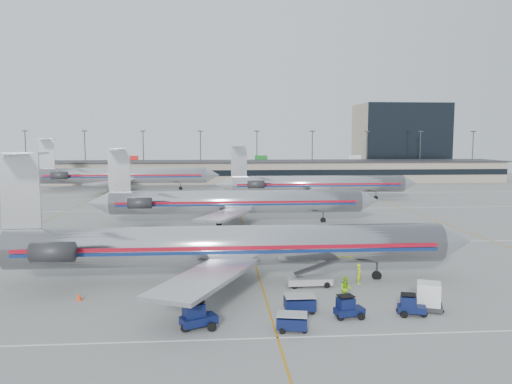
{
  "coord_description": "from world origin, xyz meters",
  "views": [
    {
      "loc": [
        -3.68,
        -48.08,
        12.45
      ],
      "look_at": [
        2.13,
        27.05,
        4.5
      ],
      "focal_mm": 35.0,
      "sensor_mm": 36.0,
      "label": 1
    }
  ],
  "objects": [
    {
      "name": "ramp_worker_far",
      "position": [
        6.09,
        -11.38,
        0.99
      ],
      "size": [
        1.06,
        0.88,
        1.98
      ],
      "primitive_type": "imported",
      "rotation": [
        0.0,
        0.0,
        -0.14
      ],
      "color": "#81CF13",
      "rests_on": "ground"
    },
    {
      "name": "ground",
      "position": [
        0.0,
        0.0,
        0.0
      ],
      "size": [
        260.0,
        260.0,
        0.0
      ],
      "primitive_type": "plane",
      "color": "gray",
      "rests_on": "ground"
    },
    {
      "name": "uld_container",
      "position": [
        11.62,
        -13.8,
        1.05
      ],
      "size": [
        2.44,
        2.26,
        2.07
      ],
      "rotation": [
        0.0,
        0.0,
        -0.39
      ],
      "color": "#2D2D30",
      "rests_on": "ground"
    },
    {
      "name": "cone_right",
      "position": [
        12.08,
        -12.24,
        0.31
      ],
      "size": [
        0.51,
        0.51,
        0.62
      ],
      "primitive_type": "cone",
      "rotation": [
        0.0,
        0.0,
        -0.14
      ],
      "color": "#F43908",
      "rests_on": "ground"
    },
    {
      "name": "jet_second_row",
      "position": [
        -1.69,
        25.33,
        3.29
      ],
      "size": [
        43.29,
        25.49,
        11.33
      ],
      "color": "silver",
      "rests_on": "ground"
    },
    {
      "name": "terminal",
      "position": [
        0.0,
        97.97,
        3.16
      ],
      "size": [
        162.0,
        17.0,
        6.25
      ],
      "color": "gray",
      "rests_on": "ground"
    },
    {
      "name": "apron_markings",
      "position": [
        0.0,
        10.0,
        0.01
      ],
      "size": [
        160.0,
        0.15,
        0.02
      ],
      "primitive_type": "cube",
      "color": "silver",
      "rests_on": "ground"
    },
    {
      "name": "cart_outer",
      "position": [
        2.18,
        -13.38,
        0.66
      ],
      "size": [
        2.19,
        1.5,
        1.24
      ],
      "rotation": [
        0.0,
        0.0,
        0.01
      ],
      "color": "#0A133C",
      "rests_on": "ground"
    },
    {
      "name": "tug_center",
      "position": [
        5.31,
        -14.91,
        0.75
      ],
      "size": [
        2.2,
        1.45,
        1.64
      ],
      "rotation": [
        0.0,
        0.0,
        0.23
      ],
      "color": "#0A133C",
      "rests_on": "ground"
    },
    {
      "name": "light_mast_row",
      "position": [
        0.0,
        112.0,
        8.58
      ],
      "size": [
        163.6,
        0.4,
        15.28
      ],
      "color": "#38383D",
      "rests_on": "ground"
    },
    {
      "name": "tug_right",
      "position": [
        9.87,
        -14.75,
        0.72
      ],
      "size": [
        2.15,
        1.49,
        1.59
      ],
      "rotation": [
        0.0,
        0.0,
        -0.29
      ],
      "color": "#0A133C",
      "rests_on": "ground"
    },
    {
      "name": "jet_foreground",
      "position": [
        -3.61,
        -5.49,
        3.34
      ],
      "size": [
        43.94,
        25.87,
        11.5
      ],
      "color": "silver",
      "rests_on": "ground"
    },
    {
      "name": "tug_left",
      "position": [
        -5.14,
        -16.08,
        0.88
      ],
      "size": [
        2.65,
        2.06,
        1.93
      ],
      "rotation": [
        0.0,
        0.0,
        0.43
      ],
      "color": "#0A133C",
      "rests_on": "ground"
    },
    {
      "name": "cart_inner",
      "position": [
        1.1,
        -16.85,
        0.6
      ],
      "size": [
        2.19,
        1.7,
        1.12
      ],
      "rotation": [
        0.0,
        0.0,
        -0.19
      ],
      "color": "#0A133C",
      "rests_on": "ground"
    },
    {
      "name": "distant_building",
      "position": [
        62.0,
        128.0,
        12.5
      ],
      "size": [
        30.0,
        20.0,
        25.0
      ],
      "primitive_type": "cube",
      "color": "tan",
      "rests_on": "ground"
    },
    {
      "name": "cone_left",
      "position": [
        -14.5,
        -9.45,
        0.3
      ],
      "size": [
        0.47,
        0.47,
        0.59
      ],
      "primitive_type": "cone",
      "rotation": [
        0.0,
        0.0,
        0.1
      ],
      "color": "#F43908",
      "rests_on": "ground"
    },
    {
      "name": "jet_back_row",
      "position": [
        -27.47,
        75.99,
        3.72
      ],
      "size": [
        46.88,
        28.84,
        12.82
      ],
      "color": "silver",
      "rests_on": "ground"
    },
    {
      "name": "jet_third_row",
      "position": [
        16.18,
        53.07,
        3.34
      ],
      "size": [
        42.05,
        25.86,
        11.5
      ],
      "color": "silver",
      "rests_on": "ground"
    },
    {
      "name": "belt_loader",
      "position": [
        4.13,
        -7.22,
        0.64
      ],
      "size": [
        4.52,
        1.47,
        2.39
      ],
      "rotation": [
        0.0,
        0.0,
        0.02
      ],
      "color": "#959595",
      "rests_on": "ground"
    },
    {
      "name": "ramp_worker_near",
      "position": [
        8.45,
        -6.82,
        0.89
      ],
      "size": [
        0.67,
        0.77,
        1.79
      ],
      "primitive_type": "imported",
      "rotation": [
        0.0,
        0.0,
        1.13
      ],
      "color": "#B6E615",
      "rests_on": "ground"
    }
  ]
}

